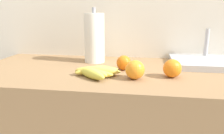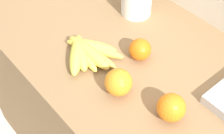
# 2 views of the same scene
# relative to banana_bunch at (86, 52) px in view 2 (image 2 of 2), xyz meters

# --- Properties ---
(wall_back) EXTENTS (2.02, 0.06, 1.30)m
(wall_back) POSITION_rel_banana_bunch_xyz_m (0.18, 0.47, -0.24)
(wall_back) COLOR silver
(wall_back) RESTS_ON ground
(banana_bunch) EXTENTS (0.21, 0.20, 0.04)m
(banana_bunch) POSITION_rel_banana_bunch_xyz_m (0.00, 0.00, 0.00)
(banana_bunch) COLOR #DAD44C
(banana_bunch) RESTS_ON counter
(orange_far_right) EXTENTS (0.07, 0.07, 0.07)m
(orange_far_right) POSITION_rel_banana_bunch_xyz_m (0.12, 0.13, 0.02)
(orange_far_right) COLOR orange
(orange_far_right) RESTS_ON counter
(orange_center) EXTENTS (0.08, 0.08, 0.08)m
(orange_center) POSITION_rel_banana_bunch_xyz_m (0.34, 0.03, 0.02)
(orange_center) COLOR orange
(orange_center) RESTS_ON counter
(orange_front) EXTENTS (0.08, 0.08, 0.08)m
(orange_front) POSITION_rel_banana_bunch_xyz_m (0.18, -0.02, 0.02)
(orange_front) COLOR orange
(orange_front) RESTS_ON counter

